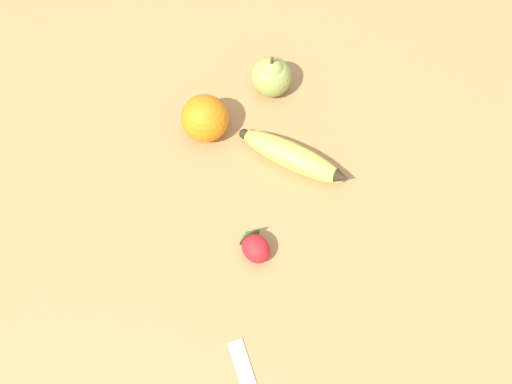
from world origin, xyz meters
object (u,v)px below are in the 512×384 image
strawberry (255,245)px  orange (205,118)px  banana (294,157)px  pear (271,76)px

strawberry → orange: bearing=-12.8°
orange → strawberry: orange is taller
banana → strawberry: banana is taller
banana → strawberry: size_ratio=3.10×
banana → pear: size_ratio=2.27×
pear → orange: bearing=76.0°
banana → orange: bearing=-175.1°
orange → pear: 0.14m
orange → strawberry: 0.23m
pear → strawberry: pear is taller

